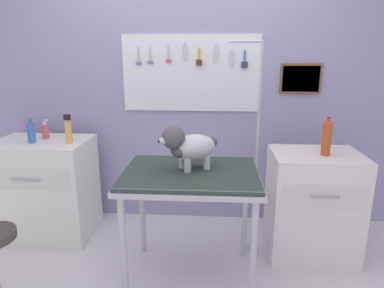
{
  "coord_description": "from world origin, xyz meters",
  "views": [
    {
      "loc": [
        0.28,
        -1.9,
        1.61
      ],
      "look_at": [
        0.14,
        0.29,
        1.02
      ],
      "focal_mm": 31.75,
      "sensor_mm": 36.0,
      "label": 1
    }
  ],
  "objects_px": {
    "grooming_table": "(191,182)",
    "counter_left": "(46,188)",
    "grooming_arm": "(255,160)",
    "dog": "(188,146)",
    "cabinet_right": "(312,204)",
    "soda_bottle": "(327,138)"
  },
  "relations": [
    {
      "from": "grooming_table",
      "to": "counter_left",
      "type": "height_order",
      "value": "counter_left"
    },
    {
      "from": "grooming_arm",
      "to": "dog",
      "type": "xyz_separation_m",
      "value": [
        -0.51,
        -0.34,
        0.2
      ]
    },
    {
      "from": "grooming_arm",
      "to": "cabinet_right",
      "type": "height_order",
      "value": "grooming_arm"
    },
    {
      "from": "soda_bottle",
      "to": "cabinet_right",
      "type": "bearing_deg",
      "value": 133.54
    },
    {
      "from": "grooming_table",
      "to": "counter_left",
      "type": "bearing_deg",
      "value": 158.22
    },
    {
      "from": "grooming_arm",
      "to": "soda_bottle",
      "type": "bearing_deg",
      "value": -5.86
    },
    {
      "from": "grooming_table",
      "to": "cabinet_right",
      "type": "height_order",
      "value": "cabinet_right"
    },
    {
      "from": "dog",
      "to": "cabinet_right",
      "type": "relative_size",
      "value": 0.49
    },
    {
      "from": "dog",
      "to": "grooming_table",
      "type": "bearing_deg",
      "value": -61.24
    },
    {
      "from": "grooming_arm",
      "to": "soda_bottle",
      "type": "relative_size",
      "value": 5.79
    },
    {
      "from": "grooming_arm",
      "to": "cabinet_right",
      "type": "distance_m",
      "value": 0.59
    },
    {
      "from": "dog",
      "to": "cabinet_right",
      "type": "bearing_deg",
      "value": 18.64
    },
    {
      "from": "cabinet_right",
      "to": "grooming_table",
      "type": "bearing_deg",
      "value": -159.03
    },
    {
      "from": "dog",
      "to": "soda_bottle",
      "type": "height_order",
      "value": "soda_bottle"
    },
    {
      "from": "grooming_table",
      "to": "soda_bottle",
      "type": "xyz_separation_m",
      "value": [
        1.0,
        0.32,
        0.26
      ]
    },
    {
      "from": "dog",
      "to": "counter_left",
      "type": "height_order",
      "value": "dog"
    },
    {
      "from": "dog",
      "to": "counter_left",
      "type": "xyz_separation_m",
      "value": [
        -1.31,
        0.49,
        -0.55
      ]
    },
    {
      "from": "grooming_table",
      "to": "soda_bottle",
      "type": "height_order",
      "value": "soda_bottle"
    },
    {
      "from": "grooming_table",
      "to": "dog",
      "type": "bearing_deg",
      "value": 118.76
    },
    {
      "from": "grooming_table",
      "to": "grooming_arm",
      "type": "relative_size",
      "value": 0.56
    },
    {
      "from": "dog",
      "to": "cabinet_right",
      "type": "xyz_separation_m",
      "value": [
        0.98,
        0.33,
        -0.56
      ]
    },
    {
      "from": "grooming_table",
      "to": "counter_left",
      "type": "distance_m",
      "value": 1.46
    }
  ]
}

